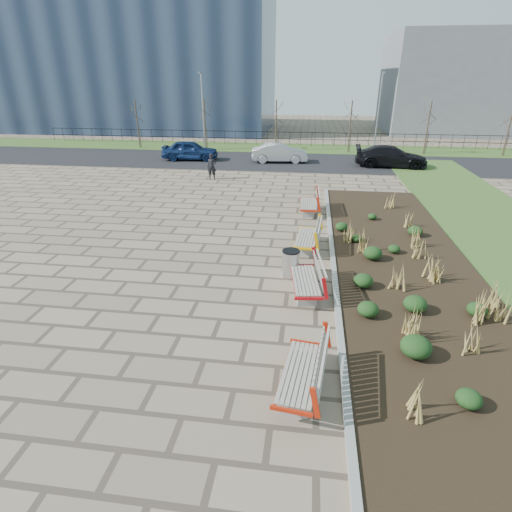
# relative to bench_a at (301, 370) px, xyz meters

# --- Properties ---
(ground) EXTENTS (120.00, 120.00, 0.00)m
(ground) POSITION_rel_bench_a_xyz_m (-3.00, 1.47, -0.50)
(ground) COLOR #817059
(ground) RESTS_ON ground
(planting_bed) EXTENTS (4.50, 18.00, 0.10)m
(planting_bed) POSITION_rel_bench_a_xyz_m (3.25, 6.47, -0.45)
(planting_bed) COLOR black
(planting_bed) RESTS_ON ground
(planting_curb) EXTENTS (0.16, 18.00, 0.15)m
(planting_curb) POSITION_rel_bench_a_xyz_m (0.92, 6.47, -0.42)
(planting_curb) COLOR gray
(planting_curb) RESTS_ON ground
(grass_verge_far) EXTENTS (80.00, 5.00, 0.04)m
(grass_verge_far) POSITION_rel_bench_a_xyz_m (-3.00, 29.47, -0.48)
(grass_verge_far) COLOR #33511E
(grass_verge_far) RESTS_ON ground
(road) EXTENTS (80.00, 7.00, 0.02)m
(road) POSITION_rel_bench_a_xyz_m (-3.00, 23.47, -0.49)
(road) COLOR black
(road) RESTS_ON ground
(bench_a) EXTENTS (1.16, 2.20, 1.00)m
(bench_a) POSITION_rel_bench_a_xyz_m (0.00, 0.00, 0.00)
(bench_a) COLOR red
(bench_a) RESTS_ON ground
(bench_b) EXTENTS (1.17, 2.20, 1.00)m
(bench_b) POSITION_rel_bench_a_xyz_m (0.00, 3.99, 0.00)
(bench_b) COLOR red
(bench_b) RESTS_ON ground
(bench_c) EXTENTS (1.07, 2.17, 1.00)m
(bench_c) POSITION_rel_bench_a_xyz_m (0.00, 7.36, 0.00)
(bench_c) COLOR #FFB20D
(bench_c) RESTS_ON ground
(bench_d) EXTENTS (0.95, 2.12, 1.00)m
(bench_d) POSITION_rel_bench_a_xyz_m (0.00, 11.60, 0.00)
(bench_d) COLOR red
(bench_d) RESTS_ON ground
(litter_bin) EXTENTS (0.54, 0.54, 0.87)m
(litter_bin) POSITION_rel_bench_a_xyz_m (-0.47, 5.06, -0.07)
(litter_bin) COLOR #B2B2B7
(litter_bin) RESTS_ON ground
(pedestrian) EXTENTS (0.59, 0.42, 1.54)m
(pedestrian) POSITION_rel_bench_a_xyz_m (-5.97, 17.46, 0.27)
(pedestrian) COLOR black
(pedestrian) RESTS_ON ground
(car_blue) EXTENTS (4.27, 2.02, 1.41)m
(car_blue) POSITION_rel_bench_a_xyz_m (-9.02, 23.19, 0.23)
(car_blue) COLOR navy
(car_blue) RESTS_ON road
(car_silver) EXTENTS (4.16, 1.82, 1.33)m
(car_silver) POSITION_rel_bench_a_xyz_m (-2.28, 23.21, 0.18)
(car_silver) COLOR #989BA0
(car_silver) RESTS_ON road
(car_black) EXTENTS (4.99, 2.30, 1.41)m
(car_black) POSITION_rel_bench_a_xyz_m (5.49, 22.64, 0.23)
(car_black) COLOR black
(car_black) RESTS_ON road
(tree_a) EXTENTS (1.40, 1.40, 4.00)m
(tree_a) POSITION_rel_bench_a_xyz_m (-15.00, 27.97, 1.54)
(tree_a) COLOR #4C3D2D
(tree_a) RESTS_ON grass_verge_far
(tree_b) EXTENTS (1.40, 1.40, 4.00)m
(tree_b) POSITION_rel_bench_a_xyz_m (-9.00, 27.97, 1.54)
(tree_b) COLOR #4C3D2D
(tree_b) RESTS_ON grass_verge_far
(tree_c) EXTENTS (1.40, 1.40, 4.00)m
(tree_c) POSITION_rel_bench_a_xyz_m (-3.00, 27.97, 1.54)
(tree_c) COLOR #4C3D2D
(tree_c) RESTS_ON grass_verge_far
(tree_d) EXTENTS (1.40, 1.40, 4.00)m
(tree_d) POSITION_rel_bench_a_xyz_m (3.00, 27.97, 1.54)
(tree_d) COLOR #4C3D2D
(tree_d) RESTS_ON grass_verge_far
(tree_e) EXTENTS (1.40, 1.40, 4.00)m
(tree_e) POSITION_rel_bench_a_xyz_m (9.00, 27.97, 1.54)
(tree_e) COLOR #4C3D2D
(tree_e) RESTS_ON grass_verge_far
(tree_f) EXTENTS (1.40, 1.40, 4.00)m
(tree_f) POSITION_rel_bench_a_xyz_m (15.00, 27.97, 1.54)
(tree_f) COLOR #4C3D2D
(tree_f) RESTS_ON grass_verge_far
(lamp_west) EXTENTS (0.24, 0.60, 6.00)m
(lamp_west) POSITION_rel_bench_a_xyz_m (-9.00, 27.47, 2.54)
(lamp_west) COLOR gray
(lamp_west) RESTS_ON grass_verge_far
(lamp_east) EXTENTS (0.24, 0.60, 6.00)m
(lamp_east) POSITION_rel_bench_a_xyz_m (5.00, 27.47, 2.54)
(lamp_east) COLOR gray
(lamp_east) RESTS_ON grass_verge_far
(railing_fence) EXTENTS (44.00, 0.10, 1.20)m
(railing_fence) POSITION_rel_bench_a_xyz_m (-3.00, 30.97, 0.14)
(railing_fence) COLOR black
(railing_fence) RESTS_ON grass_verge_far
(building_glass) EXTENTS (40.00, 14.00, 15.00)m
(building_glass) POSITION_rel_bench_a_xyz_m (-25.00, 41.47, 7.00)
(building_glass) COLOR #192338
(building_glass) RESTS_ON ground
(building_grey) EXTENTS (18.00, 12.00, 10.00)m
(building_grey) POSITION_rel_bench_a_xyz_m (17.00, 43.47, 4.50)
(building_grey) COLOR slate
(building_grey) RESTS_ON ground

